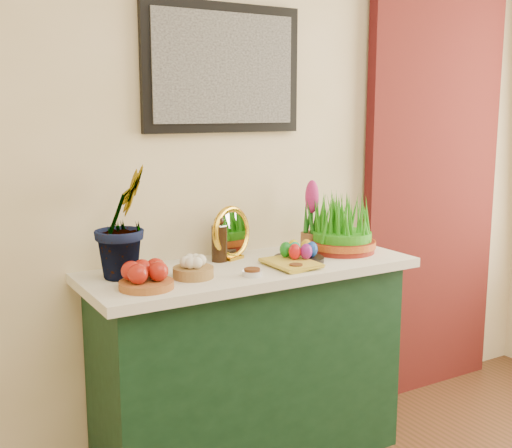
{
  "coord_description": "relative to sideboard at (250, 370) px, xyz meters",
  "views": [
    {
      "loc": [
        -1.3,
        -0.25,
        1.53
      ],
      "look_at": [
        0.0,
        1.95,
        1.07
      ],
      "focal_mm": 45.0,
      "sensor_mm": 36.0,
      "label": 1
    }
  ],
  "objects": [
    {
      "name": "egg_plate",
      "position": [
        0.2,
        -0.06,
        0.5
      ],
      "size": [
        0.27,
        0.27,
        0.09
      ],
      "color": "black",
      "rests_on": "tablecloth"
    },
    {
      "name": "mirror",
      "position": [
        -0.01,
        0.13,
        0.58
      ],
      "size": [
        0.23,
        0.13,
        0.23
      ],
      "color": "gold",
      "rests_on": "tablecloth"
    },
    {
      "name": "spice_dish_left",
      "position": [
        -0.09,
        -0.16,
        0.48
      ],
      "size": [
        0.08,
        0.08,
        0.03
      ],
      "color": "silver",
      "rests_on": "tablecloth"
    },
    {
      "name": "wheatgrass_sabzeh",
      "position": [
        0.48,
        -0.0,
        0.57
      ],
      "size": [
        0.31,
        0.31,
        0.25
      ],
      "color": "maroon",
      "rests_on": "tablecloth"
    },
    {
      "name": "sideboard",
      "position": [
        0.0,
        0.0,
        0.0
      ],
      "size": [
        1.3,
        0.45,
        0.85
      ],
      "primitive_type": "cube",
      "color": "#13361D",
      "rests_on": "ground"
    },
    {
      "name": "spice_dish_right",
      "position": [
        0.11,
        -0.18,
        0.48
      ],
      "size": [
        0.07,
        0.07,
        0.03
      ],
      "color": "silver",
      "rests_on": "tablecloth"
    },
    {
      "name": "book",
      "position": [
        0.04,
        -0.11,
        0.48
      ],
      "size": [
        0.16,
        0.24,
        0.03
      ],
      "primitive_type": "imported",
      "rotation": [
        0.0,
        0.0,
        -0.0
      ],
      "color": "gold",
      "rests_on": "tablecloth"
    },
    {
      "name": "tablecloth",
      "position": [
        0.0,
        0.0,
        0.45
      ],
      "size": [
        1.4,
        0.55,
        0.04
      ],
      "primitive_type": "cube",
      "color": "white",
      "rests_on": "sideboard"
    },
    {
      "name": "hyacinth_pink",
      "position": [
        0.39,
        0.11,
        0.61
      ],
      "size": [
        0.1,
        0.1,
        0.32
      ],
      "color": "brown",
      "rests_on": "tablecloth"
    },
    {
      "name": "hyacinth_green",
      "position": [
        -0.52,
        0.08,
        0.75
      ],
      "size": [
        0.38,
        0.37,
        0.57
      ],
      "primitive_type": "imported",
      "rotation": [
        0.0,
        0.0,
        0.68
      ],
      "color": "#1C6717",
      "rests_on": "tablecloth"
    },
    {
      "name": "apple_bowl",
      "position": [
        -0.5,
        -0.12,
        0.51
      ],
      "size": [
        0.24,
        0.24,
        0.1
      ],
      "color": "#985424",
      "rests_on": "tablecloth"
    },
    {
      "name": "garlic_basket",
      "position": [
        -0.29,
        -0.07,
        0.5
      ],
      "size": [
        0.18,
        0.18,
        0.09
      ],
      "color": "olive",
      "rests_on": "tablecloth"
    },
    {
      "name": "vinegar_cruet",
      "position": [
        -0.08,
        0.12,
        0.55
      ],
      "size": [
        0.07,
        0.07,
        0.2
      ],
      "color": "black",
      "rests_on": "tablecloth"
    }
  ]
}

